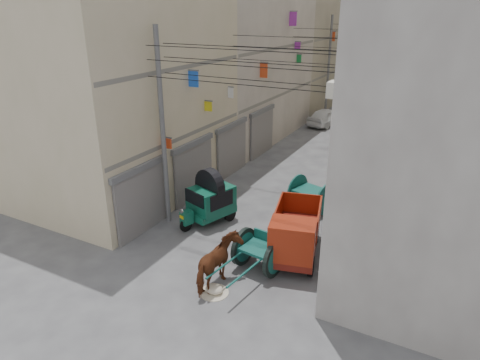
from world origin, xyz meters
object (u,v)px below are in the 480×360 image
Objects in this scene: distant_car_green at (380,103)px; second_cart at (311,193)px; distant_car_grey at (414,99)px; mini_truck at (294,238)px; horse at (219,264)px; tonga_cart at (259,251)px; distant_car_white at (327,117)px; feed_sack at (214,289)px; auto_rickshaw at (210,198)px.

second_cart is at bearing 83.70° from distant_car_green.
distant_car_grey is at bearing -132.87° from distant_car_green.
mini_truck is 4.52m from second_cart.
mini_truck is at bearing -108.75° from distant_car_grey.
horse reaches higher than distant_car_grey.
mini_truck is 0.93× the size of distant_car_green.
tonga_cart is 0.82× the size of distant_car_white.
distant_car_white is (-3.89, 14.75, -0.11)m from second_cart.
tonga_cart is 5.41× the size of feed_sack.
auto_rickshaw is 0.66× the size of distant_car_green.
horse is at bearing 96.54° from feed_sack.
horse is 32.81m from distant_car_grey.
mini_truck reaches higher than second_cart.
tonga_cart is at bearing 113.28° from distant_car_white.
horse reaches higher than distant_car_green.
distant_car_green is (-2.42, -3.70, 0.03)m from distant_car_grey.
auto_rickshaw is 0.71× the size of mini_truck.
distant_car_white is at bearing 60.75° from distant_car_green.
second_cart is 0.98× the size of horse.
distant_car_green is at bearing -97.20° from distant_car_white.
feed_sack is (-0.67, -7.40, -0.62)m from second_cart.
tonga_cart is 2.08m from feed_sack.
feed_sack is at bearing -78.49° from second_cart.
auto_rickshaw is 4.48m from mini_truck.
tonga_cart is 1.59× the size of horse.
feed_sack is 22.39m from distant_car_white.
tonga_cart is at bearing -16.43° from auto_rickshaw.
distant_car_green is at bearing 110.06° from second_cart.
mini_truck is 3.46m from feed_sack.
mini_truck is (0.88, 1.10, 0.22)m from tonga_cart.
distant_car_grey is at bearing -102.15° from distant_car_white.
distant_car_white is at bearing -132.84° from distant_car_grey.
tonga_cart is at bearing 69.86° from feed_sack.
second_cart reaches higher than distant_car_green.
second_cart is 7.05m from horse.
feed_sack is at bearing -39.12° from auto_rickshaw.
tonga_cart is 0.79× the size of distant_car_green.
distant_car_white is at bearing 98.27° from feed_sack.
distant_car_white is (-3.91, 20.28, -0.06)m from tonga_cart.
auto_rickshaw is 25.31m from distant_car_green.
second_cart is at bearing 84.83° from feed_sack.
mini_truck reaches higher than tonga_cart.
second_cart is 7.46m from feed_sack.
feed_sack is at bearing 81.55° from distant_car_green.
horse is 22.00m from distant_car_white.
feed_sack is 0.17× the size of distant_car_grey.
feed_sack is 29.45m from distant_car_green.
tonga_cart is 1.43m from mini_truck.
second_cart is 0.58× the size of distant_car_grey.
horse is at bearing -111.53° from distant_car_grey.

